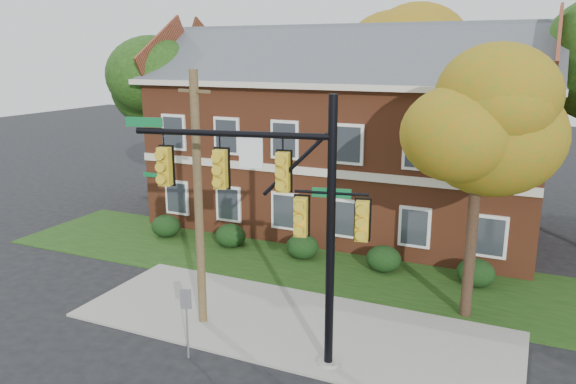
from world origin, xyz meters
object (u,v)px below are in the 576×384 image
at_px(tree_far_rear, 412,46).
at_px(tree_near_right, 489,115).
at_px(tree_left_rear, 165,87).
at_px(hedge_left, 230,236).
at_px(apartment_building, 345,126).
at_px(hedge_far_right, 476,273).
at_px(sign_post, 186,312).
at_px(traffic_signal, 281,202).
at_px(hedge_right, 384,259).
at_px(hedge_far_left, 166,226).
at_px(hedge_center, 302,247).
at_px(utility_pole, 198,201).

bearing_deg(tree_far_rear, tree_near_right, -69.73).
distance_m(tree_left_rear, tree_far_rear, 14.40).
distance_m(hedge_left, tree_left_rear, 9.69).
distance_m(tree_near_right, tree_far_rear, 17.12).
distance_m(apartment_building, hedge_far_right, 9.82).
bearing_deg(sign_post, tree_left_rear, 104.70).
bearing_deg(hedge_left, tree_far_rear, 69.71).
xyz_separation_m(traffic_signal, sign_post, (-2.48, -0.96, -3.21)).
xyz_separation_m(hedge_right, traffic_signal, (-0.87, -7.74, 4.12)).
height_order(hedge_far_left, hedge_center, same).
relative_size(hedge_far_left, tree_far_rear, 0.12).
distance_m(hedge_left, traffic_signal, 10.70).
bearing_deg(hedge_far_left, apartment_building, 36.89).
distance_m(apartment_building, tree_far_rear, 8.84).
bearing_deg(hedge_center, sign_post, -88.95).
height_order(tree_near_right, sign_post, tree_near_right).
bearing_deg(tree_near_right, traffic_signal, -133.08).
bearing_deg(traffic_signal, hedge_right, 72.36).
distance_m(hedge_far_left, tree_far_rear, 17.61).
distance_m(hedge_left, tree_far_rear, 16.25).
relative_size(hedge_far_right, tree_far_rear, 0.12).
xyz_separation_m(apartment_building, hedge_far_right, (7.00, -5.25, -4.46)).
height_order(hedge_left, hedge_right, same).
bearing_deg(hedge_right, hedge_left, 180.00).
bearing_deg(hedge_far_left, hedge_far_right, 0.00).
bearing_deg(apartment_building, hedge_far_right, -36.89).
bearing_deg(hedge_center, utility_pole, -95.40).
height_order(hedge_far_left, utility_pole, utility_pole).
height_order(hedge_center, hedge_far_right, same).
distance_m(hedge_far_right, traffic_signal, 9.80).
distance_m(hedge_right, tree_near_right, 7.72).
distance_m(apartment_building, utility_pole, 12.01).
bearing_deg(traffic_signal, tree_far_rear, 82.29).
bearing_deg(traffic_signal, hedge_far_left, 129.95).
distance_m(tree_left_rear, traffic_signal, 17.27).
height_order(hedge_center, sign_post, sign_post).
distance_m(hedge_right, traffic_signal, 8.81).
bearing_deg(tree_left_rear, hedge_far_left, -56.58).
distance_m(utility_pole, sign_post, 3.39).
xyz_separation_m(hedge_left, tree_left_rear, (-6.23, 4.14, 6.16)).
relative_size(hedge_left, sign_post, 0.66).
bearing_deg(traffic_signal, hedge_far_right, 49.32).
distance_m(traffic_signal, utility_pole, 3.48).
xyz_separation_m(hedge_far_right, tree_near_right, (0.22, -2.83, 6.14)).
relative_size(hedge_center, tree_near_right, 0.16).
xyz_separation_m(tree_near_right, utility_pole, (-7.86, -3.87, -2.61)).
height_order(utility_pole, sign_post, utility_pole).
bearing_deg(utility_pole, hedge_center, 96.58).
bearing_deg(tree_far_rear, tree_left_rear, -141.03).
xyz_separation_m(hedge_center, hedge_right, (3.50, 0.00, 0.00)).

